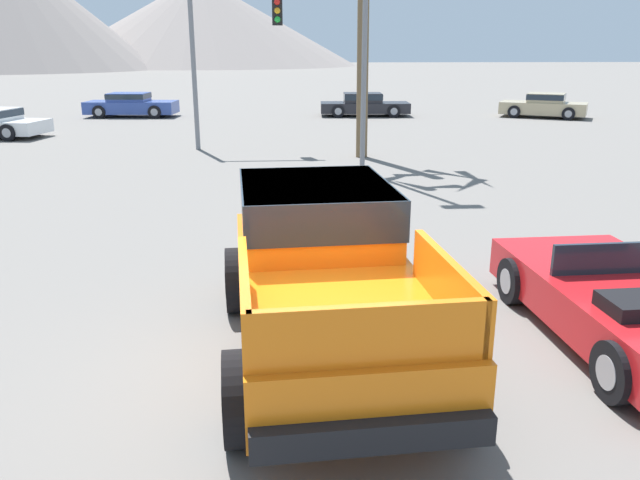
% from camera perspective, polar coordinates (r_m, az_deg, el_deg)
% --- Properties ---
extents(ground_plane, '(320.00, 320.00, 0.00)m').
position_cam_1_polar(ground_plane, '(7.18, -1.34, -10.57)').
color(ground_plane, slate).
extents(orange_pickup_truck, '(2.48, 5.10, 1.81)m').
position_cam_1_polar(orange_pickup_truck, '(7.06, 0.19, -1.92)').
color(orange_pickup_truck, orange).
rests_on(orange_pickup_truck, ground_plane).
extents(red_convertible_car, '(2.08, 4.12, 1.08)m').
position_cam_1_polar(red_convertible_car, '(8.20, 26.42, -5.52)').
color(red_convertible_car, red).
rests_on(red_convertible_car, ground_plane).
extents(parked_car_tan, '(4.49, 3.57, 1.21)m').
position_cam_1_polar(parked_car_tan, '(34.15, 19.80, 11.53)').
color(parked_car_tan, tan).
rests_on(parked_car_tan, ground_plane).
extents(parked_car_dark, '(4.63, 2.13, 1.17)m').
position_cam_1_polar(parked_car_dark, '(33.02, 4.04, 12.28)').
color(parked_car_dark, '#232328').
rests_on(parked_car_dark, ground_plane).
extents(parked_car_blue, '(4.61, 2.19, 1.20)m').
position_cam_1_polar(parked_car_blue, '(33.94, -16.90, 11.77)').
color(parked_car_blue, '#334C9E').
rests_on(parked_car_blue, ground_plane).
extents(traffic_light_main, '(3.29, 0.38, 5.28)m').
position_cam_1_polar(traffic_light_main, '(21.87, -8.14, 17.82)').
color(traffic_light_main, slate).
rests_on(traffic_light_main, ground_plane).
extents(distant_mountain_range, '(95.29, 83.61, 21.21)m').
position_cam_1_polar(distant_mountain_range, '(130.14, -19.86, 18.78)').
color(distant_mountain_range, gray).
rests_on(distant_mountain_range, ground_plane).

